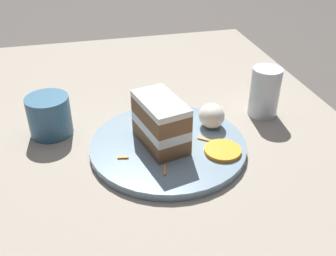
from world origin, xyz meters
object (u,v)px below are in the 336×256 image
(cream_dollop, at_px, (212,116))
(drinking_glass, at_px, (264,95))
(cake_slice, at_px, (161,122))
(plate, at_px, (168,146))
(coffee_mug, at_px, (49,114))
(orange_garnish, at_px, (223,150))

(cream_dollop, height_order, drinking_glass, drinking_glass)
(cake_slice, relative_size, drinking_glass, 1.22)
(plate, height_order, coffee_mug, coffee_mug)
(plate, height_order, drinking_glass, drinking_glass)
(coffee_mug, bearing_deg, orange_garnish, 61.37)
(cake_slice, distance_m, coffee_mug, 0.22)
(cream_dollop, bearing_deg, cake_slice, -72.47)
(plate, bearing_deg, drinking_glass, 109.47)
(drinking_glass, xyz_separation_m, coffee_mug, (-0.03, -0.43, -0.00))
(drinking_glass, relative_size, coffee_mug, 1.28)
(cream_dollop, bearing_deg, drinking_glass, 108.78)
(cake_slice, height_order, coffee_mug, cake_slice)
(cake_slice, xyz_separation_m, orange_garnish, (0.05, 0.10, -0.04))
(plate, distance_m, coffee_mug, 0.24)
(cake_slice, xyz_separation_m, drinking_glass, (-0.08, 0.24, -0.01))
(cream_dollop, distance_m, drinking_glass, 0.14)
(orange_garnish, height_order, drinking_glass, drinking_glass)
(cake_slice, height_order, orange_garnish, cake_slice)
(cream_dollop, relative_size, drinking_glass, 0.52)
(cream_dollop, distance_m, orange_garnish, 0.09)
(plate, relative_size, drinking_glass, 2.74)
(plate, bearing_deg, cream_dollop, 110.40)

